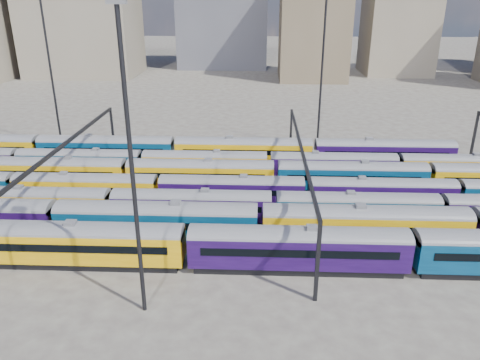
{
  "coord_description": "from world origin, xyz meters",
  "views": [
    {
      "loc": [
        4.74,
        -55.26,
        25.76
      ],
      "look_at": [
        2.34,
        1.19,
        3.0
      ],
      "focal_mm": 35.0,
      "sensor_mm": 36.0,
      "label": 1
    }
  ],
  "objects_px": {
    "rake_0": "(186,242)",
    "rake_1": "(365,222)",
    "mast_2": "(131,159)",
    "rake_2": "(274,204)"
  },
  "relations": [
    {
      "from": "rake_1",
      "to": "mast_2",
      "type": "bearing_deg",
      "value": -150.53
    },
    {
      "from": "rake_1",
      "to": "mast_2",
      "type": "xyz_separation_m",
      "value": [
        -21.23,
        -12.0,
        11.07
      ]
    },
    {
      "from": "rake_0",
      "to": "mast_2",
      "type": "bearing_deg",
      "value": -111.18
    },
    {
      "from": "rake_1",
      "to": "mast_2",
      "type": "distance_m",
      "value": 26.78
    },
    {
      "from": "mast_2",
      "to": "rake_0",
      "type": "bearing_deg",
      "value": 68.82
    },
    {
      "from": "rake_1",
      "to": "rake_2",
      "type": "distance_m",
      "value": 10.85
    },
    {
      "from": "rake_0",
      "to": "rake_1",
      "type": "relative_size",
      "value": 1.18
    },
    {
      "from": "rake_2",
      "to": "mast_2",
      "type": "distance_m",
      "value": 23.56
    },
    {
      "from": "rake_0",
      "to": "mast_2",
      "type": "xyz_separation_m",
      "value": [
        -2.71,
        -7.0,
        11.13
      ]
    },
    {
      "from": "rake_1",
      "to": "rake_2",
      "type": "bearing_deg",
      "value": 152.54
    }
  ]
}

